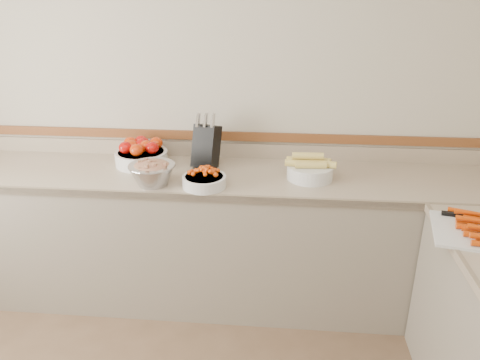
# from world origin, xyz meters

# --- Properties ---
(back_wall) EXTENTS (4.00, 0.00, 4.00)m
(back_wall) POSITION_xyz_m (0.00, 2.00, 1.30)
(back_wall) COLOR #BCB19B
(back_wall) RESTS_ON ground_plane
(counter_back) EXTENTS (4.00, 0.65, 1.08)m
(counter_back) POSITION_xyz_m (0.00, 1.68, 0.45)
(counter_back) COLOR gray
(counter_back) RESTS_ON ground_plane
(knife_block) EXTENTS (0.20, 0.22, 0.36)m
(knife_block) POSITION_xyz_m (0.09, 1.80, 1.04)
(knife_block) COLOR black
(knife_block) RESTS_ON counter_back
(tomato_bowl) EXTENTS (0.34, 0.34, 0.17)m
(tomato_bowl) POSITION_xyz_m (-0.34, 1.80, 0.98)
(tomato_bowl) COLOR silver
(tomato_bowl) RESTS_ON counter_back
(cherry_tomato_bowl) EXTENTS (0.26, 0.26, 0.14)m
(cherry_tomato_bowl) POSITION_xyz_m (0.13, 1.47, 0.95)
(cherry_tomato_bowl) COLOR silver
(cherry_tomato_bowl) RESTS_ON counter_back
(corn_bowl) EXTENTS (0.31, 0.28, 0.17)m
(corn_bowl) POSITION_xyz_m (0.74, 1.65, 0.96)
(corn_bowl) COLOR silver
(corn_bowl) RESTS_ON counter_back
(rhubarb_bowl) EXTENTS (0.27, 0.27, 0.16)m
(rhubarb_bowl) POSITION_xyz_m (-0.17, 1.47, 0.98)
(rhubarb_bowl) COLOR #B2B2BA
(rhubarb_bowl) RESTS_ON counter_back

